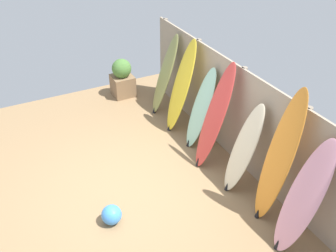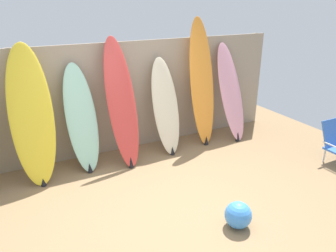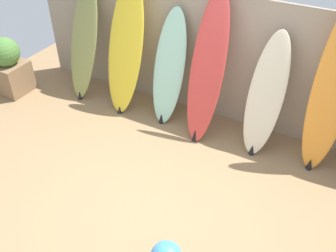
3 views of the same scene
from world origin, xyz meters
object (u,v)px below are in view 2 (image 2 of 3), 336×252
beach_ball (238,215)px  surfboard_orange_5 (202,83)px  surfboard_red_3 (122,104)px  surfboard_yellow_1 (31,116)px  surfboard_cream_4 (166,107)px  surfboard_pink_6 (231,93)px  surfboard_seafoam_2 (81,119)px

beach_ball → surfboard_orange_5: bearing=67.6°
surfboard_red_3 → surfboard_orange_5: bearing=4.1°
surfboard_yellow_1 → beach_ball: (1.83, -2.17, -0.79)m
surfboard_cream_4 → surfboard_pink_6: bearing=-0.4°
surfboard_yellow_1 → surfboard_seafoam_2: bearing=4.7°
surfboard_red_3 → surfboard_cream_4: bearing=4.7°
surfboard_orange_5 → surfboard_pink_6: bearing=-5.0°
surfboard_cream_4 → beach_ball: 2.29m
surfboard_seafoam_2 → surfboard_red_3: bearing=-8.9°
surfboard_cream_4 → beach_ball: size_ratio=5.04×
surfboard_seafoam_2 → surfboard_cream_4: surfboard_seafoam_2 is taller
surfboard_cream_4 → surfboard_orange_5: surfboard_orange_5 is taller
surfboard_seafoam_2 → surfboard_pink_6: (2.68, -0.04, 0.06)m
surfboard_red_3 → surfboard_pink_6: bearing=1.5°
surfboard_red_3 → surfboard_pink_6: 2.09m
surfboard_seafoam_2 → surfboard_pink_6: 2.68m
surfboard_yellow_1 → beach_ball: surfboard_yellow_1 is taller
surfboard_pink_6 → surfboard_seafoam_2: bearing=179.2°
surfboard_orange_5 → surfboard_pink_6: (0.59, -0.05, -0.23)m
surfboard_red_3 → beach_ball: 2.34m
surfboard_red_3 → surfboard_orange_5: size_ratio=0.89×
surfboard_seafoam_2 → beach_ball: surfboard_seafoam_2 is taller
surfboard_yellow_1 → beach_ball: bearing=-49.8°
surfboard_seafoam_2 → surfboard_orange_5: bearing=0.3°
surfboard_red_3 → surfboard_cream_4: 0.80m
surfboard_yellow_1 → surfboard_orange_5: bearing=1.4°
surfboard_red_3 → surfboard_pink_6: surfboard_red_3 is taller
surfboard_cream_4 → surfboard_seafoam_2: bearing=178.7°
beach_ball → surfboard_red_3: bearing=104.9°
surfboard_pink_6 → surfboard_orange_5: bearing=175.0°
surfboard_cream_4 → beach_ball: surfboard_cream_4 is taller
surfboard_seafoam_2 → surfboard_cream_4: (1.37, -0.03, -0.01)m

